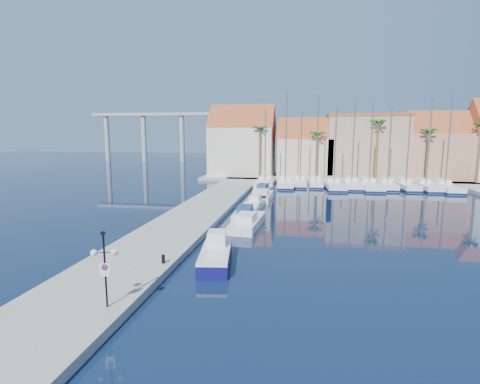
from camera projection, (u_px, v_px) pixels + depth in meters
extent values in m
plane|color=black|center=(272.00, 259.00, 26.04)|extent=(260.00, 260.00, 0.00)
cube|color=gray|center=(200.00, 211.00, 40.67)|extent=(6.00, 77.00, 0.50)
cube|color=gray|center=(347.00, 177.00, 70.99)|extent=(54.00, 16.00, 0.50)
cylinder|color=black|center=(105.00, 270.00, 17.52)|extent=(0.09, 0.09, 3.71)
cylinder|color=black|center=(99.00, 253.00, 17.36)|extent=(0.46, 0.17, 0.05)
cylinder|color=black|center=(109.00, 252.00, 17.41)|extent=(0.46, 0.17, 0.05)
sphere|color=white|center=(94.00, 253.00, 17.34)|extent=(0.33, 0.33, 0.33)
sphere|color=white|center=(114.00, 252.00, 17.43)|extent=(0.33, 0.33, 0.33)
cube|color=black|center=(103.00, 233.00, 17.24)|extent=(0.23, 0.16, 0.15)
cube|color=white|center=(105.00, 268.00, 17.45)|extent=(0.45, 0.15, 0.46)
cylinder|color=red|center=(105.00, 267.00, 17.42)|extent=(0.31, 0.10, 0.32)
cylinder|color=#1933A5|center=(105.00, 267.00, 17.41)|extent=(0.22, 0.07, 0.22)
cube|color=white|center=(105.00, 275.00, 17.50)|extent=(0.36, 0.13, 0.13)
cylinder|color=black|center=(163.00, 259.00, 23.69)|extent=(0.22, 0.22, 0.56)
cube|color=#100E52|center=(216.00, 258.00, 24.89)|extent=(2.70, 5.87, 0.85)
cube|color=white|center=(216.00, 251.00, 24.81)|extent=(2.70, 5.87, 0.19)
cube|color=white|center=(217.00, 238.00, 25.85)|extent=(1.44, 1.67, 1.04)
cube|color=white|center=(248.00, 222.00, 34.86)|extent=(2.65, 7.14, 0.80)
cube|color=white|center=(246.00, 217.00, 34.08)|extent=(1.71, 2.54, 0.60)
cube|color=white|center=(246.00, 214.00, 38.42)|extent=(2.30, 6.51, 0.80)
cube|color=navy|center=(245.00, 209.00, 37.68)|extent=(1.52, 2.30, 0.60)
cube|color=white|center=(256.00, 203.00, 44.61)|extent=(2.13, 5.41, 0.80)
cube|color=white|center=(255.00, 198.00, 44.00)|extent=(1.33, 1.94, 0.60)
cube|color=white|center=(263.00, 197.00, 48.90)|extent=(2.28, 6.74, 0.80)
cube|color=white|center=(262.00, 192.00, 48.14)|extent=(1.55, 2.37, 0.60)
cube|color=white|center=(264.00, 190.00, 54.54)|extent=(2.54, 6.21, 0.80)
cube|color=navy|center=(263.00, 186.00, 53.86)|extent=(1.56, 2.24, 0.60)
cube|color=white|center=(266.00, 186.00, 58.28)|extent=(1.91, 5.74, 0.80)
cube|color=white|center=(265.00, 182.00, 57.61)|extent=(1.31, 2.02, 0.60)
cube|color=white|center=(265.00, 183.00, 61.31)|extent=(3.04, 10.83, 1.00)
cube|color=#0D1943|center=(265.00, 185.00, 61.36)|extent=(3.10, 10.89, 0.28)
cube|color=white|center=(266.00, 177.00, 62.23)|extent=(2.03, 3.27, 0.60)
cylinder|color=slate|center=(265.00, 145.00, 59.81)|extent=(0.20, 0.20, 11.30)
cube|color=white|center=(285.00, 183.00, 61.11)|extent=(3.07, 9.76, 1.00)
cube|color=#0D1943|center=(285.00, 185.00, 61.16)|extent=(3.13, 9.83, 0.28)
cube|color=white|center=(285.00, 178.00, 61.93)|extent=(1.92, 2.99, 0.60)
cylinder|color=slate|center=(286.00, 138.00, 59.47)|extent=(0.20, 0.20, 13.77)
cube|color=white|center=(300.00, 183.00, 61.74)|extent=(2.21, 8.21, 1.00)
cube|color=#0D1943|center=(300.00, 185.00, 61.79)|extent=(2.27, 8.27, 0.28)
cube|color=white|center=(300.00, 177.00, 62.41)|extent=(1.52, 2.47, 0.60)
cylinder|color=slate|center=(301.00, 146.00, 60.39)|extent=(0.20, 0.20, 11.03)
cube|color=white|center=(316.00, 183.00, 61.33)|extent=(2.13, 8.10, 1.00)
cube|color=#0D1943|center=(316.00, 185.00, 61.38)|extent=(2.19, 8.16, 0.28)
cube|color=white|center=(316.00, 178.00, 61.99)|extent=(1.48, 2.43, 0.60)
cylinder|color=slate|center=(317.00, 138.00, 59.79)|extent=(0.20, 0.20, 13.58)
cube|color=white|center=(333.00, 185.00, 59.38)|extent=(3.57, 10.79, 1.00)
cube|color=#0D1943|center=(333.00, 187.00, 59.43)|extent=(3.63, 10.86, 0.28)
cube|color=white|center=(332.00, 179.00, 60.29)|extent=(2.17, 3.32, 0.60)
cylinder|color=slate|center=(335.00, 145.00, 57.87)|extent=(0.20, 0.20, 11.43)
cube|color=white|center=(351.00, 184.00, 59.85)|extent=(2.59, 9.60, 1.00)
cube|color=#0D1943|center=(351.00, 186.00, 59.90)|extent=(2.65, 9.66, 0.28)
cube|color=white|center=(351.00, 179.00, 60.66)|extent=(1.77, 2.89, 0.60)
cylinder|color=slate|center=(354.00, 141.00, 58.30)|extent=(0.20, 0.20, 12.66)
cube|color=white|center=(368.00, 185.00, 58.97)|extent=(3.28, 11.01, 1.00)
cube|color=#0D1943|center=(368.00, 187.00, 59.02)|extent=(3.34, 11.07, 0.28)
cube|color=white|center=(367.00, 179.00, 59.91)|extent=(2.12, 3.35, 0.60)
cylinder|color=slate|center=(371.00, 143.00, 57.39)|extent=(0.20, 0.20, 12.25)
cube|color=white|center=(387.00, 185.00, 58.68)|extent=(2.44, 8.57, 1.00)
cube|color=#0D1943|center=(387.00, 187.00, 58.73)|extent=(2.51, 8.63, 0.28)
cube|color=white|center=(386.00, 180.00, 59.38)|extent=(1.62, 2.60, 0.60)
cylinder|color=slate|center=(390.00, 145.00, 57.27)|extent=(0.20, 0.20, 11.69)
cube|color=white|center=(405.00, 186.00, 58.19)|extent=(2.91, 8.89, 1.00)
cube|color=#0D1943|center=(405.00, 188.00, 58.24)|extent=(2.97, 8.95, 0.28)
cube|color=white|center=(403.00, 180.00, 58.92)|extent=(1.78, 2.73, 0.60)
cylinder|color=slate|center=(408.00, 148.00, 56.84)|extent=(0.20, 0.20, 10.65)
cube|color=white|center=(425.00, 186.00, 57.42)|extent=(2.94, 8.90, 1.00)
cube|color=#0D1943|center=(424.00, 188.00, 57.47)|extent=(3.00, 8.97, 0.28)
cube|color=white|center=(423.00, 181.00, 58.16)|extent=(1.79, 2.74, 0.60)
cylinder|color=slate|center=(429.00, 142.00, 55.91)|extent=(0.20, 0.20, 12.69)
cube|color=white|center=(444.00, 187.00, 56.80)|extent=(2.92, 10.01, 1.00)
cube|color=#0D1943|center=(443.00, 189.00, 56.85)|extent=(2.99, 10.07, 0.28)
cube|color=white|center=(441.00, 181.00, 57.64)|extent=(1.91, 3.04, 0.60)
cylinder|color=slate|center=(449.00, 138.00, 55.15)|extent=(0.20, 0.20, 13.69)
cube|color=beige|center=(242.00, 152.00, 72.67)|extent=(12.00, 9.00, 9.00)
cube|color=brown|center=(242.00, 128.00, 71.96)|extent=(12.30, 9.00, 9.00)
cube|color=#CEB791|center=(305.00, 157.00, 70.79)|extent=(10.00, 8.00, 7.00)
cube|color=brown|center=(305.00, 139.00, 70.23)|extent=(10.30, 8.00, 8.00)
cube|color=tan|center=(365.00, 147.00, 69.57)|extent=(14.00, 10.00, 11.00)
cube|color=brown|center=(367.00, 116.00, 68.66)|extent=(14.20, 10.20, 0.50)
cube|color=#B4705B|center=(435.00, 156.00, 66.79)|extent=(10.00, 8.00, 8.00)
cube|color=brown|center=(437.00, 134.00, 66.16)|extent=(10.30, 8.00, 8.00)
cylinder|color=brown|center=(260.00, 153.00, 67.13)|extent=(0.36, 0.36, 9.00)
sphere|color=#175217|center=(260.00, 129.00, 66.44)|extent=(2.60, 2.60, 2.60)
cylinder|color=brown|center=(316.00, 157.00, 65.50)|extent=(0.36, 0.36, 8.00)
sphere|color=#175217|center=(317.00, 134.00, 64.89)|extent=(2.60, 2.60, 2.60)
cylinder|color=brown|center=(376.00, 151.00, 63.64)|extent=(0.36, 0.36, 10.00)
sphere|color=#175217|center=(378.00, 122.00, 62.88)|extent=(2.60, 2.60, 2.60)
cylinder|color=brown|center=(426.00, 156.00, 62.40)|extent=(0.36, 0.36, 8.50)
sphere|color=#175217|center=(428.00, 131.00, 61.75)|extent=(2.60, 2.60, 2.60)
cylinder|color=brown|center=(479.00, 154.00, 60.96)|extent=(0.36, 0.36, 9.50)
cube|color=#9E9E99|center=(169.00, 114.00, 110.06)|extent=(48.00, 2.20, 0.90)
cylinder|color=#9E9E99|center=(107.00, 138.00, 114.57)|extent=(1.40, 1.40, 14.00)
cylinder|color=#9E9E99|center=(144.00, 138.00, 112.52)|extent=(1.40, 1.40, 14.00)
cylinder|color=#9E9E99|center=(182.00, 138.00, 110.48)|extent=(1.40, 1.40, 14.00)
cylinder|color=#9E9E99|center=(222.00, 138.00, 108.44)|extent=(1.40, 1.40, 14.00)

